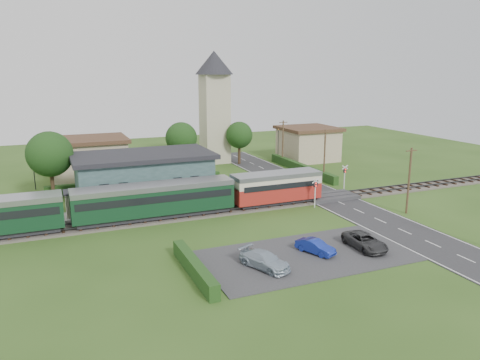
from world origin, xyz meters
name	(u,v)px	position (x,y,z in m)	size (l,w,h in m)	color
ground	(260,213)	(0.00, 0.00, 0.00)	(120.00, 120.00, 0.00)	#2D4C19
railway_track	(253,207)	(0.00, 2.00, 0.11)	(76.00, 3.20, 0.49)	#4C443D
road	(340,203)	(10.00, 0.00, 0.03)	(6.00, 70.00, 0.05)	#28282B
car_park	(306,256)	(-1.50, -12.00, 0.04)	(17.00, 9.00, 0.08)	#333335
crossing_deck	(330,197)	(10.00, 2.00, 0.23)	(6.20, 3.40, 0.45)	#333335
platform	(156,208)	(-10.00, 5.20, 0.23)	(30.00, 3.00, 0.45)	gray
equipment_hut	(76,203)	(-18.00, 5.20, 1.75)	(2.30, 2.30, 2.55)	#BEB596
station_building	(144,175)	(-10.00, 10.99, 2.69)	(16.00, 9.00, 5.30)	#344D4C
train	(122,203)	(-13.92, 2.00, 2.18)	(43.20, 2.90, 3.40)	#232328
church_tower	(214,99)	(5.00, 28.00, 10.23)	(6.00, 6.00, 17.60)	#BEB596
house_west	(88,157)	(-15.00, 25.00, 2.79)	(10.80, 8.80, 5.50)	tan
house_east	(308,143)	(20.00, 24.00, 2.80)	(8.80, 8.80, 5.50)	tan
hedge_carpark	(194,268)	(-11.00, -12.00, 0.60)	(0.80, 9.00, 1.20)	#193814
hedge_roadside	(301,168)	(14.20, 16.00, 0.60)	(0.80, 18.00, 1.20)	#193814
hedge_station	(137,184)	(-10.00, 15.50, 0.65)	(22.00, 0.80, 1.30)	#193814
tree_a	(50,154)	(-20.00, 14.00, 5.38)	(5.20, 5.20, 8.00)	#332316
tree_b	(181,138)	(-2.00, 23.00, 5.02)	(4.60, 4.60, 7.34)	#332316
tree_c	(239,135)	(8.00, 25.00, 4.65)	(4.20, 4.20, 6.78)	#332316
utility_pole_b	(409,180)	(14.20, -6.00, 3.63)	(1.40, 0.22, 7.00)	#473321
utility_pole_c	(325,154)	(14.20, 10.00, 3.63)	(1.40, 0.22, 7.00)	#473321
utility_pole_d	(283,142)	(14.20, 22.00, 3.63)	(1.40, 0.22, 7.00)	#473321
crossing_signal_near	(315,189)	(6.40, -0.41, 2.14)	(0.84, 0.28, 3.28)	silver
crossing_signal_far	(345,174)	(13.60, 4.39, 2.14)	(0.84, 0.28, 3.28)	silver
streetlamp_west	(33,166)	(-22.00, 20.00, 3.04)	(0.30, 0.30, 5.15)	#3F3F47
streetlamp_east	(278,141)	(16.00, 27.00, 3.04)	(0.30, 0.30, 5.15)	#3F3F47
car_on_road	(286,175)	(9.81, 12.54, 0.67)	(1.47, 3.66, 1.25)	#29419E
car_park_blue	(315,247)	(-0.59, -11.88, 0.64)	(1.19, 3.42, 1.13)	#162B98
car_park_silver	(265,260)	(-5.73, -12.93, 0.71)	(1.78, 4.37, 1.27)	#A6B6C5
car_park_dark	(365,241)	(3.82, -12.60, 0.71)	(2.09, 4.53, 1.26)	#343436
pedestrian_near	(218,193)	(-3.08, 4.43, 1.41)	(0.70, 0.46, 1.93)	gray
pedestrian_far	(85,206)	(-17.23, 5.13, 1.37)	(0.89, 0.69, 1.83)	gray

